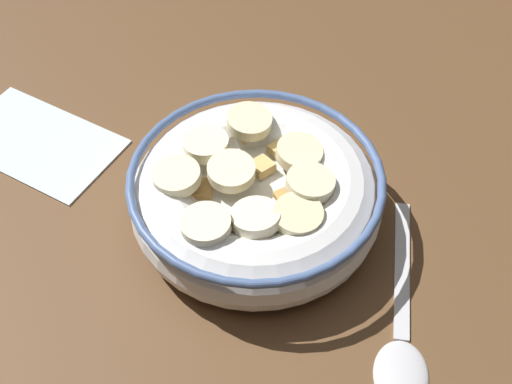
{
  "coord_description": "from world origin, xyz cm",
  "views": [
    {
      "loc": [
        6.85,
        -30.27,
        39.5
      ],
      "look_at": [
        0.0,
        0.0,
        3.0
      ],
      "focal_mm": 49.48,
      "sensor_mm": 36.0,
      "label": 1
    }
  ],
  "objects": [
    {
      "name": "spoon",
      "position": [
        11.0,
        -7.83,
        0.35
      ],
      "size": [
        3.73,
        15.83,
        0.8
      ],
      "color": "silver",
      "rests_on": "ground_plane"
    },
    {
      "name": "folded_napkin",
      "position": [
        -18.34,
        3.64,
        0.15
      ],
      "size": [
        14.29,
        10.97,
        0.3
      ],
      "primitive_type": "cube",
      "rotation": [
        0.0,
        0.0,
        -0.3
      ],
      "color": "silver",
      "rests_on": "ground_plane"
    },
    {
      "name": "cereal_bowl",
      "position": [
        -0.01,
        -0.01,
        2.67
      ],
      "size": [
        17.32,
        17.32,
        5.49
      ],
      "color": "white",
      "rests_on": "ground_plane"
    },
    {
      "name": "ground_plane",
      "position": [
        0.0,
        0.0,
        -1.0
      ],
      "size": [
        131.13,
        131.13,
        2.0
      ],
      "primitive_type": "cube",
      "color": "brown"
    }
  ]
}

